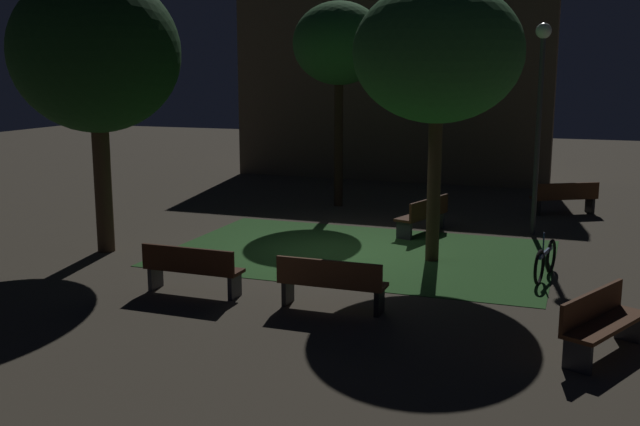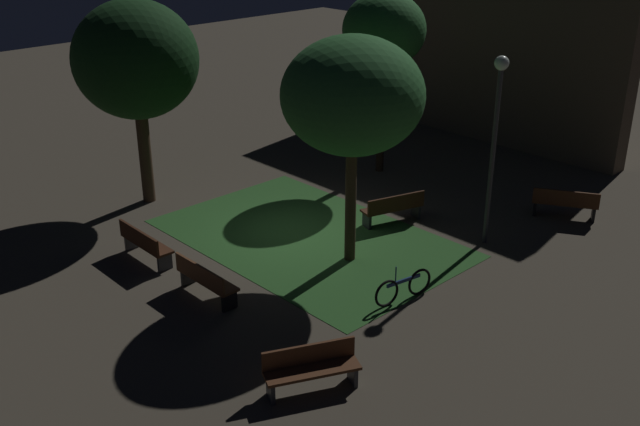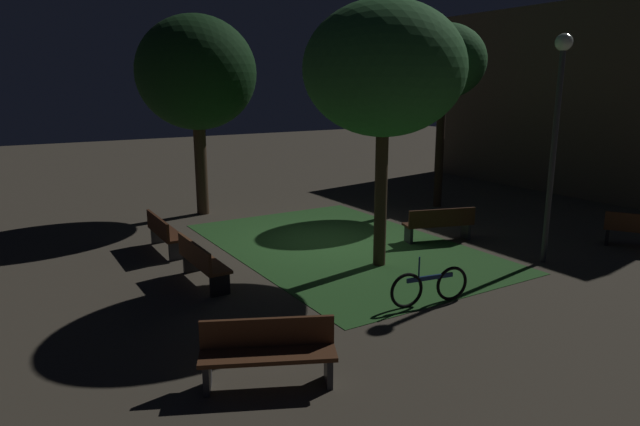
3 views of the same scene
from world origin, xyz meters
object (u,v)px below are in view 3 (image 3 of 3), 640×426
object	(u,v)px
tree_tall_center	(196,74)
tree_left_canopy	(384,70)
bench_near_trees	(164,232)
bicycle	(430,286)
lamp_post_path_center	(557,113)
tree_back_right	(444,63)
bench_lawn_edge	(439,223)
bench_path_side	(201,261)
bench_back_row	(268,350)

from	to	relation	value
tree_tall_center	tree_left_canopy	xyz separation A→B (m)	(6.86, 1.61, -0.01)
tree_tall_center	tree_left_canopy	bearing A→B (deg)	13.19
tree_left_canopy	bench_near_trees	bearing A→B (deg)	-132.86
bench_near_trees	bicycle	xyz separation A→B (m)	(5.79, 3.17, -0.14)
lamp_post_path_center	bicycle	bearing A→B (deg)	-82.67
tree_back_right	tree_left_canopy	xyz separation A→B (m)	(3.83, -5.33, -0.37)
bench_lawn_edge	tree_left_canopy	bearing A→B (deg)	-74.18
bench_path_side	bicycle	xyz separation A→B (m)	(3.20, 3.17, -0.14)
bench_back_row	bench_lawn_edge	xyz separation A→B (m)	(-3.92, 6.77, 0.00)
bench_near_trees	tree_tall_center	distance (m)	5.47
tree_back_right	bicycle	bearing A→B (deg)	-44.20
tree_back_right	tree_left_canopy	bearing A→B (deg)	-54.33
tree_back_right	bench_back_row	bearing A→B (deg)	-53.89
bench_lawn_edge	lamp_post_path_center	world-z (taller)	lamp_post_path_center
bench_near_trees	bench_back_row	xyz separation A→B (m)	(6.73, -0.56, 0.00)
bench_near_trees	bench_back_row	world-z (taller)	same
bench_back_row	lamp_post_path_center	world-z (taller)	lamp_post_path_center
bench_near_trees	bicycle	size ratio (longest dim) A/B	1.13
bench_path_side	bicycle	world-z (taller)	bicycle
bench_path_side	bench_back_row	xyz separation A→B (m)	(4.14, -0.56, 0.00)
bench_back_row	bench_lawn_edge	size ratio (longest dim) A/B	0.98
tree_tall_center	tree_back_right	world-z (taller)	tree_tall_center
bench_path_side	bicycle	distance (m)	4.51
bench_path_side	tree_back_right	xyz separation A→B (m)	(-2.91, 9.11, 4.10)
bench_near_trees	bench_lawn_edge	size ratio (longest dim) A/B	0.97
bench_path_side	lamp_post_path_center	distance (m)	8.08
bench_path_side	tree_left_canopy	world-z (taller)	tree_left_canopy
bench_lawn_edge	tree_tall_center	bearing A→B (deg)	-146.72
bench_path_side	tree_left_canopy	bearing A→B (deg)	76.38
bench_near_trees	bicycle	distance (m)	6.60
tree_tall_center	bicycle	bearing A→B (deg)	6.21
bench_back_row	lamp_post_path_center	size ratio (longest dim) A/B	0.37
bench_near_trees	lamp_post_path_center	size ratio (longest dim) A/B	0.37
tree_back_right	lamp_post_path_center	distance (m)	6.10
bench_path_side	lamp_post_path_center	world-z (taller)	lamp_post_path_center
bench_back_row	tree_left_canopy	size ratio (longest dim) A/B	0.33
bicycle	tree_back_right	bearing A→B (deg)	135.80
lamp_post_path_center	bench_lawn_edge	bearing A→B (deg)	-161.13
bench_path_side	tree_back_right	world-z (taller)	tree_back_right
bench_path_side	tree_back_right	distance (m)	10.41
bench_path_side	bench_lawn_edge	distance (m)	6.22
bench_back_row	tree_tall_center	bearing A→B (deg)	164.86
tree_tall_center	tree_left_canopy	size ratio (longest dim) A/B	1.05
bench_back_row	bench_lawn_edge	world-z (taller)	same
tree_left_canopy	lamp_post_path_center	xyz separation A→B (m)	(1.78, 3.29, -0.88)
lamp_post_path_center	tree_tall_center	bearing A→B (deg)	-150.48
bench_back_row	bicycle	world-z (taller)	bicycle
tree_tall_center	lamp_post_path_center	xyz separation A→B (m)	(8.64, 4.89, -0.90)
tree_tall_center	tree_left_canopy	world-z (taller)	tree_tall_center
bicycle	bench_lawn_edge	bearing A→B (deg)	134.29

